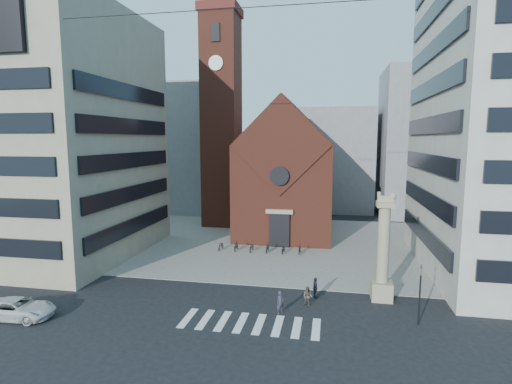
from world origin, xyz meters
TOP-DOWN VIEW (x-y plane):
  - ground at (0.00, 0.00)m, footprint 120.00×120.00m
  - piazza at (0.00, 19.00)m, footprint 46.00×30.00m
  - zebra_crossing at (0.55, -3.00)m, footprint 10.20×3.20m
  - church at (0.00, 25.04)m, footprint 12.00×16.65m
  - campanile at (-10.00, 28.00)m, footprint 5.50×5.50m
  - building_left at (-24.00, 10.00)m, footprint 18.00×20.00m
  - bg_block_left at (-20.00, 40.00)m, footprint 16.00×14.00m
  - bg_block_mid at (6.00, 45.00)m, footprint 14.00×12.00m
  - bg_block_right at (22.00, 42.00)m, footprint 16.00×14.00m
  - lion_column at (10.01, 3.00)m, footprint 1.63×1.60m
  - traffic_light at (12.00, -1.00)m, footprint 0.13×0.16m
  - white_car at (-15.90, -5.31)m, footprint 5.32×2.78m
  - pedestrian_0 at (2.42, -1.03)m, footprint 0.74×0.73m
  - pedestrian_1 at (4.31, 0.63)m, footprint 0.88×0.76m
  - pedestrian_2 at (4.81, 2.35)m, footprint 0.64×1.07m
  - scooter_0 at (-6.47, 14.44)m, footprint 0.68×1.84m
  - scooter_1 at (-4.65, 14.44)m, footprint 0.54×1.79m
  - scooter_2 at (-2.84, 14.44)m, footprint 0.68×1.84m
  - scooter_3 at (-1.03, 14.44)m, footprint 0.54×1.79m
  - scooter_4 at (0.78, 14.44)m, footprint 0.68×1.84m
  - scooter_5 at (2.59, 14.44)m, footprint 0.54×1.79m

SIDE VIEW (x-z plane):
  - ground at x=0.00m, z-range 0.00..0.00m
  - zebra_crossing at x=0.55m, z-range 0.00..0.01m
  - piazza at x=0.00m, z-range 0.00..0.05m
  - scooter_0 at x=-6.47m, z-range 0.05..1.01m
  - scooter_2 at x=-2.84m, z-range 0.05..1.01m
  - scooter_4 at x=0.78m, z-range 0.05..1.01m
  - scooter_1 at x=-4.65m, z-range 0.05..1.12m
  - scooter_3 at x=-1.03m, z-range 0.05..1.12m
  - scooter_5 at x=2.59m, z-range 0.05..1.12m
  - white_car at x=-15.90m, z-range 0.00..1.43m
  - pedestrian_1 at x=4.31m, z-range 0.00..1.55m
  - pedestrian_2 at x=4.81m, z-range 0.00..1.70m
  - pedestrian_0 at x=2.42m, z-range 0.00..1.71m
  - traffic_light at x=12.00m, z-range 0.14..4.44m
  - lion_column at x=10.01m, z-range -0.88..7.79m
  - church at x=0.00m, z-range -1.02..16.98m
  - bg_block_mid at x=6.00m, z-range 0.00..18.00m
  - bg_block_left at x=-20.00m, z-range 0.00..22.00m
  - bg_block_right at x=22.00m, z-range 0.00..24.00m
  - building_left at x=-24.00m, z-range 0.00..26.00m
  - campanile at x=-10.00m, z-range 0.14..31.34m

